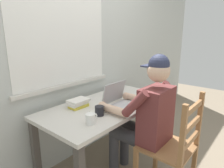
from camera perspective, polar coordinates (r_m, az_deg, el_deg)
ground_plane at (r=2.40m, az=-1.08°, el=-21.58°), size 8.00×8.00×0.00m
back_wall at (r=2.25m, az=-9.94°, el=11.32°), size 6.00×0.08×2.60m
desk at (r=2.10m, az=-1.16°, el=-8.04°), size 1.44×0.72×0.70m
seated_person at (r=1.86m, az=9.52°, el=-8.81°), size 0.50×0.60×1.25m
wooden_chair at (r=1.85m, az=17.07°, el=-17.13°), size 0.42×0.42×0.95m
laptop at (r=2.01m, az=2.47°, el=-4.69°), size 0.33×0.29×0.23m
computer_mouse at (r=2.19m, az=8.04°, el=-4.21°), size 0.06×0.10×0.03m
coffee_mug_white at (r=1.64m, az=-6.13°, el=-9.88°), size 0.12×0.08×0.09m
coffee_mug_dark at (r=1.79m, az=-3.57°, el=-7.64°), size 0.12×0.08×0.09m
book_stack_main at (r=1.99m, az=-9.60°, el=-5.42°), size 0.21×0.15×0.08m
paper_pile_near_laptop at (r=1.98m, az=0.25°, el=-6.55°), size 0.29×0.27×0.01m
paper_pile_back_corner at (r=1.89m, az=-2.79°, el=-7.63°), size 0.21×0.16×0.01m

